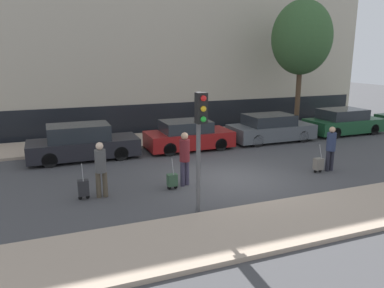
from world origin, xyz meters
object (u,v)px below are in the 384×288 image
parked_car_1 (188,136)px  trolley_right (318,164)px  traffic_light (200,129)px  bare_tree_near_crossing (302,38)px  trolley_center (172,180)px  parked_bicycle (256,122)px  trolley_left (83,188)px  pedestrian_right (331,146)px  parked_car_3 (343,122)px  parked_car_0 (82,143)px  pedestrian_center (185,155)px  pedestrian_left (101,166)px  parked_car_2 (271,129)px

parked_car_1 → trolley_right: size_ratio=3.63×
traffic_light → bare_tree_near_crossing: 13.03m
trolley_center → parked_bicycle: size_ratio=0.60×
trolley_left → traffic_light: traffic_light is taller
trolley_center → pedestrian_right: (6.20, -0.28, 0.65)m
parked_car_1 → parked_car_3: size_ratio=0.92×
parked_car_0 → parked_car_1: bearing=-0.6°
pedestrian_center → pedestrian_right: 5.71m
parked_bicycle → bare_tree_near_crossing: bare_tree_near_crossing is taller
pedestrian_center → traffic_light: bearing=-122.1°
parked_car_3 → pedestrian_center: size_ratio=2.35×
trolley_right → bare_tree_near_crossing: bearing=59.3°
trolley_right → pedestrian_left: bearing=176.8°
pedestrian_center → trolley_center: 0.91m
parked_car_3 → pedestrian_center: bearing=-157.1°
parked_car_1 → traffic_light: size_ratio=1.18×
pedestrian_right → trolley_right: (-0.55, -0.03, -0.63)m
pedestrian_right → parked_bicycle: size_ratio=0.96×
parked_car_1 → pedestrian_center: (-1.89, -4.61, 0.41)m
pedestrian_right → bare_tree_near_crossing: bare_tree_near_crossing is taller
trolley_center → parked_bicycle: parked_bicycle is taller
trolley_right → traffic_light: traffic_light is taller
parked_car_2 → trolley_center: 8.47m
parked_bicycle → parked_car_3: bearing=-32.3°
pedestrian_left → trolley_left: size_ratio=1.53×
trolley_right → bare_tree_near_crossing: 9.10m
parked_car_0 → parked_car_2: (9.26, 0.01, -0.04)m
parked_car_1 → trolley_center: parked_car_1 is taller
pedestrian_center → traffic_light: (-0.44, -2.36, 1.37)m
trolley_center → bare_tree_near_crossing: 12.46m
pedestrian_left → parked_bicycle: size_ratio=0.99×
traffic_light → parked_bicycle: size_ratio=1.90×
parked_car_0 → parked_bicycle: size_ratio=2.55×
trolley_center → parked_car_0: bearing=115.7°
traffic_light → pedestrian_right: bearing=17.0°
pedestrian_right → bare_tree_near_crossing: 8.53m
parked_bicycle → trolley_center: bearing=-135.5°
parked_car_0 → pedestrian_left: size_ratio=2.58×
trolley_right → bare_tree_near_crossing: size_ratio=0.15×
parked_car_1 → pedestrian_right: bearing=-53.3°
parked_car_3 → bare_tree_near_crossing: 5.20m
parked_car_3 → trolley_right: size_ratio=3.94×
parked_car_1 → trolley_left: bearing=-138.2°
pedestrian_left → parked_bicycle: 12.35m
trolley_right → trolley_center: bearing=176.9°
pedestrian_right → parked_car_3: bearing=40.4°
parked_car_0 → parked_car_3: (14.05, 0.07, -0.03)m
parked_car_3 → parked_bicycle: 4.81m
parked_car_3 → bare_tree_near_crossing: size_ratio=0.61×
parked_car_3 → parked_bicycle: parked_car_3 is taller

